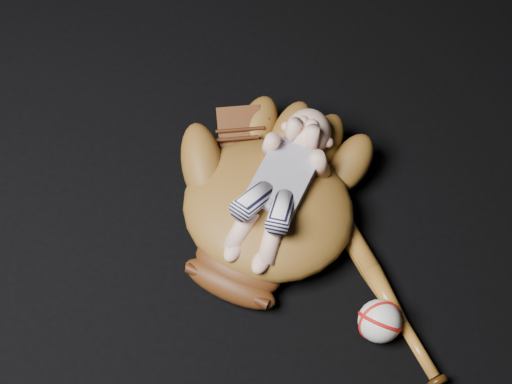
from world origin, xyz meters
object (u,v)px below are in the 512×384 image
newborn_baby (278,187)px  baseball_bat (378,282)px  baseball (380,321)px  baseball_glove (268,203)px

newborn_baby → baseball_bat: size_ratio=0.79×
newborn_baby → baseball: (0.24, -0.17, -0.08)m
baseball_bat → baseball: bearing=-78.9°
baseball_glove → newborn_baby: bearing=42.8°
baseball_glove → baseball: bearing=-22.1°
baseball → baseball_glove: bearing=147.1°
baseball_glove → baseball_bat: size_ratio=1.09×
newborn_baby → baseball_bat: (0.22, -0.09, -0.10)m
baseball_bat → baseball: baseball is taller
baseball_bat → baseball: 0.09m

